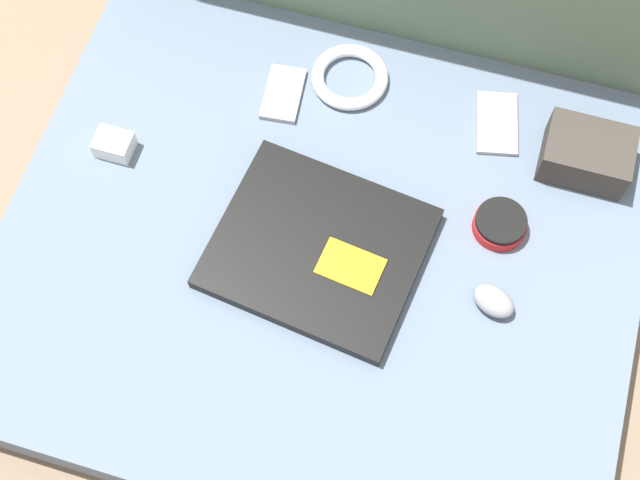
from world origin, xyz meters
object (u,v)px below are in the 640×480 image
at_px(laptop, 321,249).
at_px(camera_pouch, 587,154).
at_px(speaker_puck, 500,224).
at_px(phone_silver, 283,94).
at_px(computer_mouse, 494,301).
at_px(charger_brick, 114,145).
at_px(phone_black, 497,123).

bearing_deg(laptop, camera_pouch, 44.00).
distance_m(speaker_puck, camera_pouch, 0.17).
distance_m(laptop, phone_silver, 0.28).
bearing_deg(speaker_puck, phone_silver, 160.70).
xyz_separation_m(phone_silver, camera_pouch, (0.48, 0.01, 0.03)).
xyz_separation_m(computer_mouse, speaker_puck, (-0.02, 0.12, -0.00)).
bearing_deg(speaker_puck, laptop, -155.10).
xyz_separation_m(phone_silver, charger_brick, (-0.22, -0.17, 0.01)).
bearing_deg(phone_silver, camera_pouch, -4.69).
bearing_deg(camera_pouch, speaker_puck, -125.16).
height_order(computer_mouse, phone_silver, computer_mouse).
bearing_deg(computer_mouse, phone_silver, 168.97).
relative_size(phone_silver, charger_brick, 1.89).
bearing_deg(phone_black, charger_brick, -171.27).
bearing_deg(computer_mouse, laptop, -160.30).
distance_m(laptop, camera_pouch, 0.43).
height_order(laptop, phone_black, laptop).
bearing_deg(speaker_puck, computer_mouse, -82.53).
distance_m(speaker_puck, phone_silver, 0.40).
xyz_separation_m(speaker_puck, phone_silver, (-0.38, 0.13, -0.01)).
relative_size(computer_mouse, phone_silver, 0.71).
bearing_deg(charger_brick, phone_black, 20.90).
xyz_separation_m(laptop, charger_brick, (-0.35, 0.07, 0.00)).
relative_size(computer_mouse, speaker_puck, 0.95).
relative_size(laptop, speaker_puck, 4.12).
height_order(laptop, speaker_puck, speaker_puck).
bearing_deg(computer_mouse, camera_pouch, 94.09).
relative_size(laptop, camera_pouch, 2.50).
relative_size(phone_black, charger_brick, 2.18).
distance_m(computer_mouse, phone_black, 0.30).
distance_m(laptop, computer_mouse, 0.26).
xyz_separation_m(laptop, camera_pouch, (0.34, 0.25, 0.02)).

